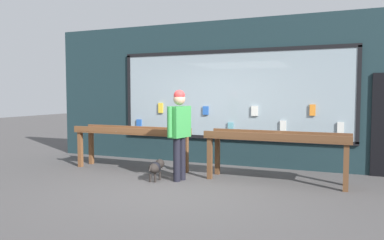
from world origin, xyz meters
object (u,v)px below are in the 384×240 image
person_browsing (179,127)px  small_dog (156,167)px  display_table_left (131,135)px  display_table_right (276,142)px

person_browsing → small_dog: (-0.42, -0.17, -0.78)m
display_table_left → display_table_right: 3.18m
person_browsing → display_table_left: bearing=80.8°
display_table_left → person_browsing: 1.57m
person_browsing → small_dog: size_ratio=3.08×
display_table_left → person_browsing: bearing=-21.9°
display_table_left → display_table_right: size_ratio=1.00×
display_table_right → person_browsing: bearing=-161.6°
person_browsing → display_table_right: bearing=-58.9°
display_table_right → person_browsing: person_browsing is taller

